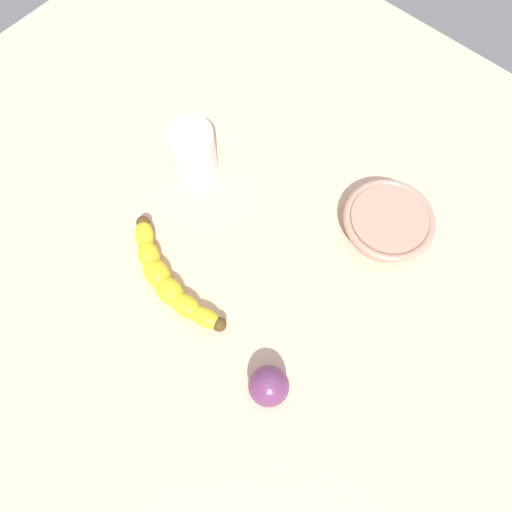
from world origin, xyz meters
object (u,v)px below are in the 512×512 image
object	(u,v)px
banana	(168,279)
plum_fruit	(269,386)
smoothie_glass	(193,154)
ceramic_bowl	(387,222)

from	to	relation	value
banana	plum_fruit	size ratio (longest dim) A/B	3.97
plum_fruit	smoothie_glass	bearing A→B (deg)	149.45
ceramic_bowl	plum_fruit	world-z (taller)	plum_fruit
ceramic_bowl	plum_fruit	distance (cm)	30.72
ceramic_bowl	banana	bearing A→B (deg)	-123.24
banana	smoothie_glass	size ratio (longest dim) A/B	2.27
banana	ceramic_bowl	world-z (taller)	ceramic_bowl
smoothie_glass	plum_fruit	xyz separation A→B (cm)	(32.11, -18.95, -1.73)
banana	ceramic_bowl	distance (cm)	34.47
smoothie_glass	plum_fruit	distance (cm)	37.33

